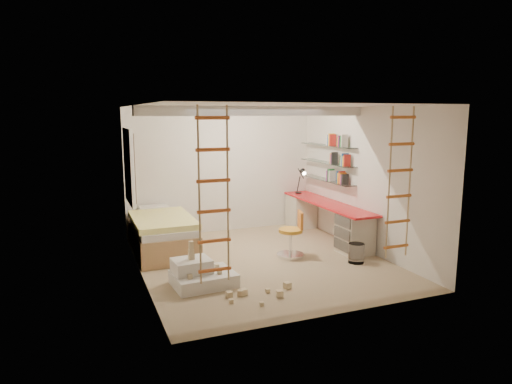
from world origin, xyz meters
name	(u,v)px	position (x,y,z in m)	size (l,w,h in m)	color
floor	(262,261)	(0.00, 0.00, 0.00)	(4.50, 4.50, 0.00)	tan
ceiling_beam	(256,111)	(0.00, 0.30, 2.52)	(4.00, 0.18, 0.16)	white
window_frame	(129,166)	(-1.97, 1.50, 1.55)	(0.06, 1.15, 1.35)	white
window_blind	(131,166)	(-1.93, 1.50, 1.55)	(0.02, 1.00, 1.20)	#4C2D1E
rope_ladder_left	(214,196)	(-1.35, -1.75, 1.52)	(0.41, 0.04, 2.13)	#D35124
rope_ladder_right	(400,183)	(1.35, -1.75, 1.52)	(0.41, 0.04, 2.13)	#C26421
waste_bin	(356,253)	(1.44, -0.64, 0.17)	(0.27, 0.27, 0.33)	white
desk	(326,219)	(1.72, 0.86, 0.40)	(0.56, 2.80, 0.75)	red
shelves	(327,163)	(1.87, 1.13, 1.50)	(0.25, 1.80, 0.71)	white
bed	(162,234)	(-1.48, 1.23, 0.33)	(1.02, 2.00, 0.69)	#AD7F51
task_lamp	(302,177)	(1.67, 1.82, 1.14)	(0.14, 0.36, 0.57)	black
swivel_chair	(292,240)	(0.58, 0.07, 0.30)	(0.59, 0.59, 0.81)	gold
play_platform	(200,275)	(-1.26, -0.67, 0.15)	(0.92, 0.74, 0.39)	silver
toy_blocks	(231,279)	(-0.93, -1.07, 0.19)	(1.39, 1.17, 0.66)	#CCB284
books	(327,158)	(1.87, 1.13, 1.61)	(0.14, 0.70, 0.92)	#262626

